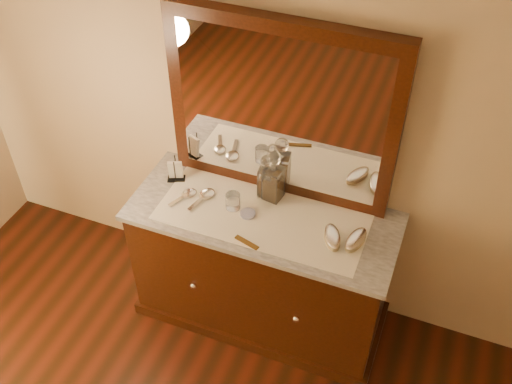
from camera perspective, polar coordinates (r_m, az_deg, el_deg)
dresser_cabinet at (r=3.44m, az=0.61°, el=-7.43°), size 1.40×0.55×0.82m
dresser_plinth at (r=3.73m, az=0.57°, el=-11.08°), size 1.46×0.59×0.08m
knob_left at (r=3.33m, az=-6.05°, el=-8.99°), size 0.04×0.04×0.04m
knob_right at (r=3.19m, az=3.89°, el=-12.11°), size 0.04×0.04×0.04m
marble_top at (r=3.13m, az=0.67°, el=-2.42°), size 1.44×0.59×0.03m
mirror_frame at (r=2.97m, az=2.45°, el=7.75°), size 1.20×0.08×1.00m
mirror_glass at (r=2.95m, az=2.23°, el=7.40°), size 1.06×0.01×0.86m
lace_runner at (r=3.10m, az=0.54°, el=-2.44°), size 1.10×0.45×0.00m
pin_dish at (r=3.11m, az=-0.80°, el=-2.11°), size 0.09×0.09×0.01m
comb at (r=2.97m, az=-0.90°, el=-4.89°), size 0.14×0.06×0.01m
napkin_rack at (r=3.32m, az=-7.76°, el=2.01°), size 0.11×0.09×0.15m
decanter_left at (r=3.16m, az=0.98°, el=1.20°), size 0.09×0.09×0.27m
decanter_right at (r=3.13m, az=1.69°, el=1.11°), size 0.11×0.11×0.31m
brush_near at (r=2.99m, az=7.37°, el=-4.37°), size 0.14×0.19×0.05m
brush_far at (r=3.00m, az=9.59°, el=-4.59°), size 0.12×0.19×0.05m
hand_mirror_outer at (r=3.24m, az=-6.68°, el=-0.25°), size 0.12×0.19×0.02m
hand_mirror_inner at (r=3.22m, az=-4.95°, el=-0.35°), size 0.10×0.21×0.02m
tumblers at (r=3.12m, az=-2.24°, el=-0.89°), size 0.08×0.08×0.09m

